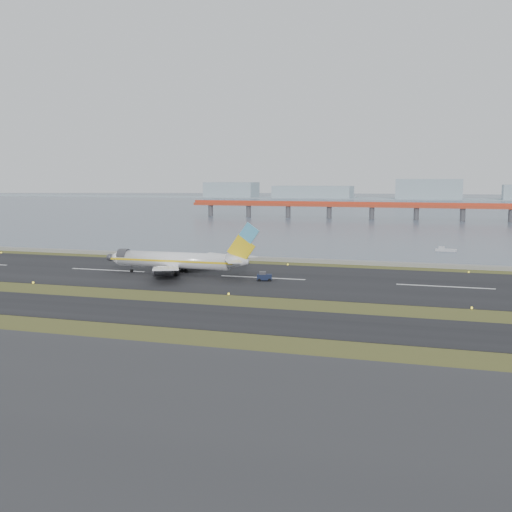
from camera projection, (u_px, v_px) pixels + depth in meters
The scene contains 11 objects.
ground at pixel (215, 302), 117.89m from camera, with size 1000.00×1000.00×0.00m, color #354318.
apron_strip at pixel (20, 399), 65.85m from camera, with size 1000.00×50.00×0.10m, color #2F2F31.
taxiway_strip at pixel (189, 315), 106.53m from camera, with size 1000.00×18.00×0.10m, color black.
runway_strip at pixel (263, 278), 146.27m from camera, with size 1000.00×45.00×0.10m, color black.
seawall at pixel (295, 260), 174.60m from camera, with size 1000.00×2.50×1.00m, color gray.
bay_water at pixel (408, 205), 553.11m from camera, with size 1400.00×800.00×1.30m, color #495669.
red_pier at pixel (417, 207), 347.53m from camera, with size 260.00×5.00×10.20m.
far_shoreline at pixel (433, 194), 699.66m from camera, with size 1400.00×80.00×60.50m.
airliner at pixel (179, 260), 150.59m from camera, with size 38.52×32.89×12.80m.
pushback_tug at pixel (264, 277), 141.90m from camera, with size 3.65×2.70×2.09m.
workboat_near at pixel (445, 250), 199.70m from camera, with size 6.49×2.34×1.55m.
Camera 1 is at (42.36, -108.27, 22.63)m, focal length 45.00 mm.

